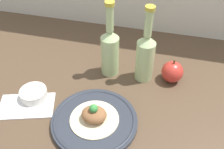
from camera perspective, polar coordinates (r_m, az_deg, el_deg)
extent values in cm
cube|color=brown|center=(83.52, -0.88, -9.84)|extent=(180.00, 110.00, 4.00)
cylinder|color=#2D333D|center=(79.76, -3.82, -10.13)|extent=(25.81, 25.81, 1.62)
torus|color=#2D333D|center=(79.31, -3.84, -9.87)|extent=(24.88, 24.88, 1.13)
cylinder|color=beige|center=(78.97, -3.86, -9.67)|extent=(14.68, 14.68, 0.40)
ellipsoid|color=brown|center=(77.32, -3.93, -8.69)|extent=(7.51, 6.38, 3.87)
sphere|color=green|center=(75.28, -4.02, -7.38)|extent=(2.50, 2.50, 2.50)
cylinder|color=#B7D18E|center=(91.91, -0.45, 4.14)|extent=(6.32, 6.32, 14.75)
cone|color=#B7D18E|center=(86.83, -0.48, 8.74)|extent=(6.32, 6.32, 2.85)
cylinder|color=#B7D18E|center=(83.78, -0.50, 12.12)|extent=(2.53, 2.53, 8.93)
cylinder|color=gold|center=(81.40, -0.52, 15.23)|extent=(3.16, 3.16, 1.20)
cylinder|color=#B7D18E|center=(90.27, 7.13, 2.95)|extent=(6.32, 6.32, 14.75)
cone|color=#B7D18E|center=(85.09, 7.62, 7.58)|extent=(6.32, 6.32, 2.85)
cylinder|color=#B7D18E|center=(81.97, 7.99, 10.99)|extent=(2.53, 2.53, 8.93)
cylinder|color=gold|center=(79.54, 8.34, 14.12)|extent=(3.16, 3.16, 1.20)
sphere|color=red|center=(93.06, 12.99, 0.58)|extent=(7.57, 7.57, 7.57)
cylinder|color=brown|center=(90.32, 13.41, 2.67)|extent=(0.61, 0.61, 1.70)
cube|color=white|center=(88.50, -18.12, -6.43)|extent=(19.72, 15.30, 0.80)
cylinder|color=silver|center=(89.49, -16.67, -4.14)|extent=(8.76, 8.76, 3.40)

